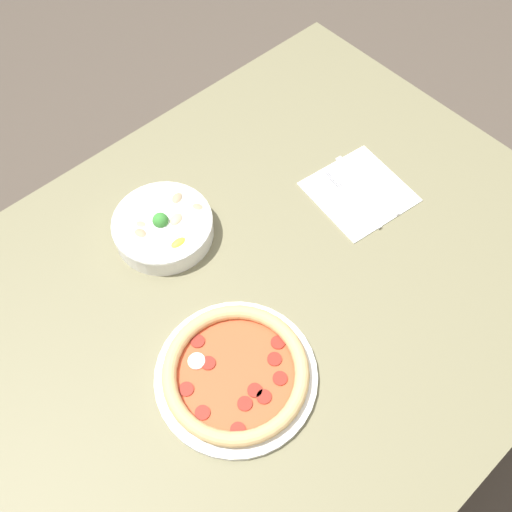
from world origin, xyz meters
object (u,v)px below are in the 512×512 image
fork (351,198)px  knife (369,188)px  pizza (236,373)px  bowl (163,226)px

fork → knife: bearing=-90.7°
fork → knife: same height
pizza → knife: bearing=14.4°
pizza → fork: pizza is taller
bowl → fork: bowl is taller
pizza → bowl: size_ratio=1.42×
pizza → knife: (0.49, 0.13, -0.01)m
fork → knife: (0.05, -0.01, -0.00)m
bowl → knife: bowl is taller
pizza → fork: (0.44, 0.13, -0.01)m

